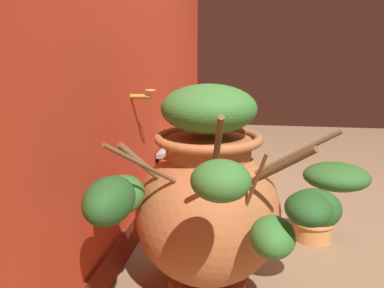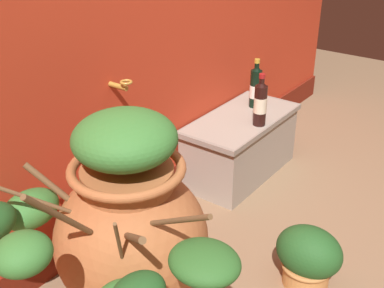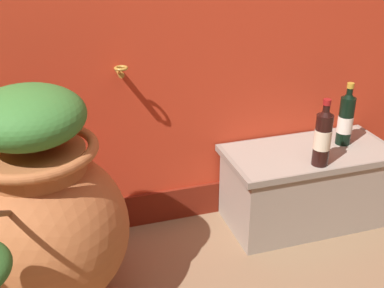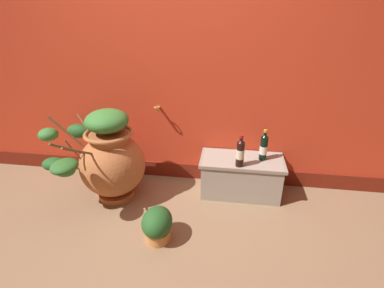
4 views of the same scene
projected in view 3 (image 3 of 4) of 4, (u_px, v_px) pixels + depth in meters
name	position (u px, v px, depth m)	size (l,w,h in m)	color
terracotta_urn	(34.00, 215.00, 1.70)	(0.90, 0.95, 0.88)	#B26638
stone_ledge	(306.00, 183.00, 2.32)	(0.79, 0.39, 0.38)	#9E9384
wine_bottle_left	(346.00, 118.00, 2.26)	(0.07, 0.07, 0.30)	black
wine_bottle_middle	(323.00, 136.00, 2.07)	(0.07, 0.07, 0.30)	black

